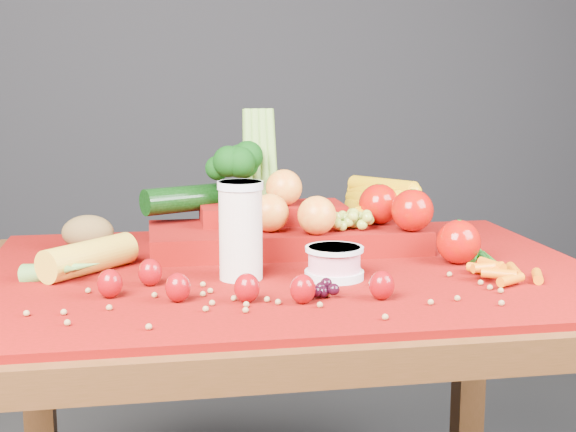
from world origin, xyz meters
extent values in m
cube|color=black|center=(0.00, 1.50, 1.25)|extent=(3.00, 0.02, 2.50)
cube|color=#3A220D|center=(0.00, 0.00, 0.72)|extent=(1.10, 0.80, 0.05)
cube|color=#3A220D|center=(-0.48, 0.33, 0.35)|extent=(0.06, 0.06, 0.70)
cube|color=#3A220D|center=(0.48, 0.33, 0.35)|extent=(0.06, 0.06, 0.70)
cube|color=#780406|center=(0.00, 0.00, 0.76)|extent=(1.05, 0.75, 0.01)
cylinder|color=beige|center=(-0.09, -0.06, 0.84)|extent=(0.07, 0.07, 0.16)
cylinder|color=silver|center=(-0.09, -0.06, 0.92)|extent=(0.08, 0.08, 0.01)
cylinder|color=silver|center=(0.06, -0.09, 0.77)|extent=(0.10, 0.10, 0.01)
cylinder|color=#F59FB8|center=(0.06, -0.09, 0.80)|extent=(0.09, 0.09, 0.04)
cylinder|color=silver|center=(0.06, -0.09, 0.81)|extent=(0.10, 0.10, 0.01)
ellipsoid|color=maroon|center=(-0.24, -0.08, 0.78)|extent=(0.04, 0.04, 0.04)
cone|color=#0C430D|center=(-0.24, -0.08, 0.80)|extent=(0.03, 0.03, 0.01)
ellipsoid|color=maroon|center=(-0.30, -0.14, 0.78)|extent=(0.04, 0.04, 0.04)
cone|color=#0C430D|center=(-0.30, -0.14, 0.80)|extent=(0.03, 0.03, 0.01)
ellipsoid|color=maroon|center=(-0.20, -0.18, 0.78)|extent=(0.04, 0.04, 0.04)
cone|color=#0C430D|center=(-0.20, -0.18, 0.80)|extent=(0.03, 0.03, 0.01)
ellipsoid|color=maroon|center=(-0.10, -0.20, 0.78)|extent=(0.04, 0.04, 0.04)
cone|color=#0C430D|center=(-0.10, -0.20, 0.80)|extent=(0.03, 0.03, 0.01)
ellipsoid|color=maroon|center=(-0.02, -0.22, 0.78)|extent=(0.04, 0.04, 0.04)
cone|color=#0C430D|center=(-0.02, -0.22, 0.80)|extent=(0.03, 0.03, 0.01)
ellipsoid|color=maroon|center=(0.10, -0.22, 0.78)|extent=(0.04, 0.04, 0.04)
cone|color=#0C430D|center=(0.10, -0.22, 0.80)|extent=(0.03, 0.03, 0.01)
cylinder|color=gold|center=(-0.34, 0.02, 0.79)|extent=(0.16, 0.17, 0.06)
ellipsoid|color=brown|center=(-0.36, 0.21, 0.80)|extent=(0.10, 0.07, 0.07)
cube|color=#780406|center=(0.02, 0.15, 0.78)|extent=(0.52, 0.22, 0.04)
cube|color=#780406|center=(0.00, 0.20, 0.82)|extent=(0.28, 0.12, 0.03)
sphere|color=#9D0006|center=(0.24, 0.06, 0.85)|extent=(0.08, 0.08, 0.08)
sphere|color=#9D0006|center=(0.30, -0.02, 0.80)|extent=(0.08, 0.08, 0.08)
sphere|color=#9D0006|center=(0.20, 0.14, 0.85)|extent=(0.08, 0.08, 0.08)
sphere|color=#DE5215|center=(-0.02, 0.10, 0.84)|extent=(0.07, 0.07, 0.07)
sphere|color=#DE5215|center=(0.06, 0.06, 0.84)|extent=(0.07, 0.07, 0.07)
sphere|color=#DE5215|center=(0.02, 0.18, 0.88)|extent=(0.07, 0.07, 0.07)
cylinder|color=#C3830D|center=(0.18, 0.22, 0.82)|extent=(0.06, 0.18, 0.04)
cylinder|color=#C3830D|center=(0.20, 0.22, 0.84)|extent=(0.04, 0.18, 0.04)
cylinder|color=#C3830D|center=(0.22, 0.22, 0.85)|extent=(0.08, 0.18, 0.04)
cylinder|color=#C3830D|center=(0.23, 0.22, 0.87)|extent=(0.11, 0.18, 0.04)
cylinder|color=#3F662D|center=(-0.08, 0.20, 0.86)|extent=(0.04, 0.04, 0.04)
cylinder|color=olive|center=(-0.04, 0.24, 0.92)|extent=(0.03, 0.06, 0.22)
cylinder|color=olive|center=(-0.03, 0.24, 0.92)|extent=(0.02, 0.06, 0.22)
cylinder|color=olive|center=(-0.01, 0.24, 0.92)|extent=(0.02, 0.06, 0.22)
cylinder|color=olive|center=(0.01, 0.24, 0.92)|extent=(0.03, 0.06, 0.22)
cylinder|color=black|center=(-0.14, 0.24, 0.85)|extent=(0.23, 0.14, 0.05)
camera|label=1|loc=(-0.24, -1.34, 1.09)|focal=50.00mm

